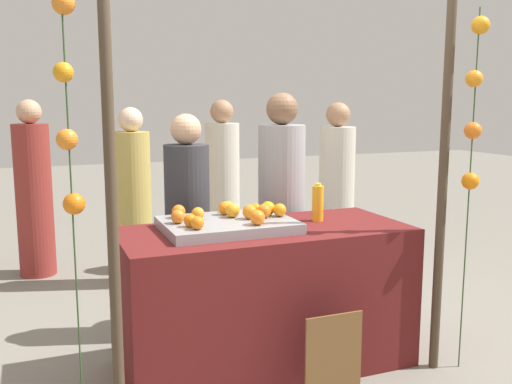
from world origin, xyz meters
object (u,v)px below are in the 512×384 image
stall_counter (265,297)px  vendor_left (188,234)px  orange_1 (233,210)px  chalkboard_sign (333,362)px  vendor_right (281,218)px  orange_0 (179,211)px  juice_bottle (318,203)px

stall_counter → vendor_left: size_ratio=1.13×
orange_1 → stall_counter: bearing=-31.4°
stall_counter → chalkboard_sign: size_ratio=3.28×
orange_1 → vendor_right: size_ratio=0.05×
orange_1 → vendor_left: vendor_left is taller
orange_0 → juice_bottle: size_ratio=0.33×
orange_1 → juice_bottle: juice_bottle is taller
vendor_right → orange_1: bearing=-137.2°
orange_0 → orange_1: 0.33m
orange_0 → stall_counter: bearing=-23.3°
vendor_left → vendor_right: size_ratio=0.92×
juice_bottle → vendor_left: bearing=140.7°
stall_counter → vendor_left: (-0.31, 0.65, 0.29)m
stall_counter → juice_bottle: 0.68m
stall_counter → orange_1: (-0.17, 0.10, 0.54)m
orange_0 → vendor_right: vendor_right is taller
juice_bottle → stall_counter: bearing=-169.4°
juice_bottle → chalkboard_sign: 1.03m
stall_counter → orange_1: bearing=148.6°
chalkboard_sign → vendor_right: vendor_right is taller
chalkboard_sign → juice_bottle: bearing=69.5°
juice_bottle → chalkboard_sign: (-0.25, -0.68, -0.73)m
juice_bottle → chalkboard_sign: size_ratio=0.46×
stall_counter → juice_bottle: size_ratio=7.15×
orange_1 → juice_bottle: 0.57m
juice_bottle → vendor_left: (-0.71, 0.58, -0.27)m
vendor_left → stall_counter: bearing=-64.6°
juice_bottle → vendor_right: 0.58m
stall_counter → orange_0: orange_0 is taller
orange_0 → orange_1: bearing=-18.3°
stall_counter → vendor_right: bearing=58.1°
vendor_left → vendor_right: (0.70, -0.03, 0.07)m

